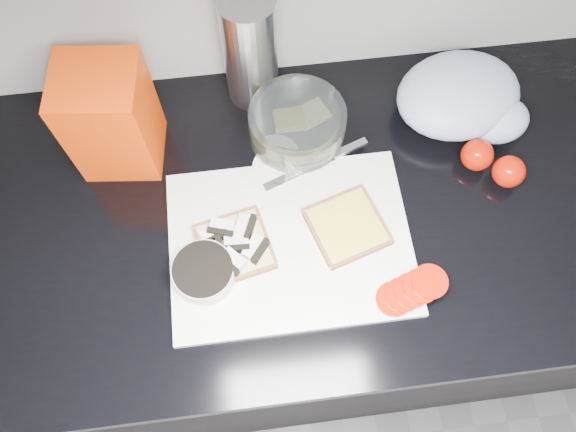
{
  "coord_description": "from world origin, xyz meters",
  "views": [
    {
      "loc": [
        -0.18,
        0.79,
        1.78
      ],
      "look_at": [
        -0.13,
        1.16,
        0.95
      ],
      "focal_mm": 35.0,
      "sensor_mm": 36.0,
      "label": 1
    }
  ],
  "objects_px": {
    "cutting_board": "(290,243)",
    "bread_bag": "(111,118)",
    "glass_bowl": "(297,125)",
    "steel_canister": "(250,50)"
  },
  "relations": [
    {
      "from": "glass_bowl",
      "to": "bread_bag",
      "type": "xyz_separation_m",
      "value": [
        -0.31,
        0.01,
        0.07
      ]
    },
    {
      "from": "cutting_board",
      "to": "bread_bag",
      "type": "bearing_deg",
      "value": 141.24
    },
    {
      "from": "bread_bag",
      "to": "glass_bowl",
      "type": "bearing_deg",
      "value": 4.99
    },
    {
      "from": "cutting_board",
      "to": "glass_bowl",
      "type": "height_order",
      "value": "glass_bowl"
    },
    {
      "from": "glass_bowl",
      "to": "bread_bag",
      "type": "distance_m",
      "value": 0.32
    },
    {
      "from": "cutting_board",
      "to": "bread_bag",
      "type": "distance_m",
      "value": 0.36
    },
    {
      "from": "glass_bowl",
      "to": "cutting_board",
      "type": "bearing_deg",
      "value": -100.53
    },
    {
      "from": "bread_bag",
      "to": "steel_canister",
      "type": "bearing_deg",
      "value": 29.7
    },
    {
      "from": "steel_canister",
      "to": "glass_bowl",
      "type": "bearing_deg",
      "value": -58.44
    },
    {
      "from": "cutting_board",
      "to": "glass_bowl",
      "type": "relative_size",
      "value": 2.33
    }
  ]
}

